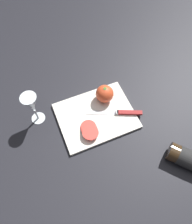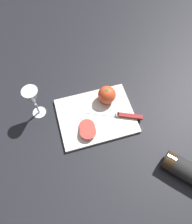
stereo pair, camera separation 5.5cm
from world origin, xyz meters
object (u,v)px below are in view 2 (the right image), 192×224
object	(u,v)px
wine_bottle	(188,172)
wine_glass	(33,99)
knife	(124,115)
whole_tomato	(107,95)
tomato_slice_stack_near	(87,129)

from	to	relation	value
wine_bottle	wine_glass	xyz separation A→B (m)	(0.54, -0.46, 0.09)
wine_bottle	knife	world-z (taller)	wine_bottle
wine_glass	whole_tomato	distance (m)	0.34
tomato_slice_stack_near	knife	bearing A→B (deg)	-173.25
wine_bottle	tomato_slice_stack_near	bearing A→B (deg)	-41.23
wine_bottle	whole_tomato	world-z (taller)	whole_tomato
wine_bottle	tomato_slice_stack_near	xyz separation A→B (m)	(0.34, -0.30, -0.01)
tomato_slice_stack_near	wine_glass	bearing A→B (deg)	-39.16
whole_tomato	tomato_slice_stack_near	bearing A→B (deg)	45.13
wine_bottle	wine_glass	world-z (taller)	wine_glass
tomato_slice_stack_near	wine_bottle	bearing A→B (deg)	138.77
wine_bottle	wine_glass	size ratio (longest dim) A/B	1.42
whole_tomato	knife	size ratio (longest dim) A/B	0.34
wine_bottle	whole_tomato	bearing A→B (deg)	-64.12
wine_bottle	tomato_slice_stack_near	size ratio (longest dim) A/B	2.41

